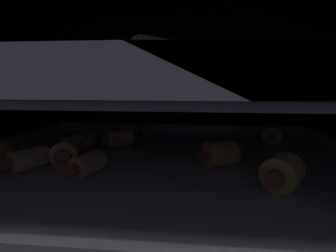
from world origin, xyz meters
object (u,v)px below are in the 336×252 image
at_px(pig_in_blanket_lower_4, 67,153).
at_px(pig_in_blanket_upper_10, 272,71).
at_px(pig_in_blanket_upper_3, 232,72).
at_px(pig_in_blanket_upper_7, 296,72).
at_px(pig_in_blanket_lower_5, 84,141).
at_px(pig_in_blanket_upper_9, 242,69).
at_px(baking_tray_upper, 167,83).
at_px(pig_in_blanket_upper_6, 9,66).
at_px(baking_tray_lower, 167,165).
at_px(pig_in_blanket_lower_8, 30,159).
at_px(pig_in_blanket_upper_0, 334,69).
at_px(pig_in_blanket_upper_1, 137,72).
at_px(pig_in_blanket_lower_0, 88,164).
at_px(oven_rack_upper, 167,90).
at_px(pig_in_blanket_lower_9, 127,130).
at_px(oven_rack_lower, 167,171).
at_px(pig_in_blanket_upper_2, 103,69).
at_px(pig_in_blanket_lower_10, 119,139).
at_px(pig_in_blanket_lower_7, 220,154).
at_px(pig_in_blanket_upper_4, 154,60).
at_px(pig_in_blanket_upper_5, 62,72).
at_px(pig_in_blanket_lower_11, 282,172).
at_px(pig_in_blanket_upper_8, 14,70).

distance_m(pig_in_blanket_lower_4, pig_in_blanket_upper_10, 0.27).
xyz_separation_m(pig_in_blanket_upper_3, pig_in_blanket_upper_7, (0.10, 0.02, 0.00)).
height_order(pig_in_blanket_lower_5, pig_in_blanket_upper_9, pig_in_blanket_upper_9).
distance_m(baking_tray_upper, pig_in_blanket_upper_6, 0.16).
height_order(baking_tray_lower, pig_in_blanket_lower_8, pig_in_blanket_lower_8).
relative_size(baking_tray_upper, pig_in_blanket_upper_0, 9.74).
height_order(pig_in_blanket_upper_1, pig_in_blanket_upper_7, same).
xyz_separation_m(pig_in_blanket_lower_0, oven_rack_upper, (0.08, 0.05, 0.08)).
bearing_deg(pig_in_blanket_lower_9, pig_in_blanket_upper_7, -2.50).
distance_m(oven_rack_lower, pig_in_blanket_lower_9, 0.16).
bearing_deg(pig_in_blanket_upper_6, pig_in_blanket_upper_2, 58.93).
bearing_deg(pig_in_blanket_upper_3, pig_in_blanket_upper_10, -69.06).
bearing_deg(pig_in_blanket_lower_4, pig_in_blanket_upper_9, 17.54).
bearing_deg(pig_in_blanket_lower_5, pig_in_blanket_lower_10, 18.87).
bearing_deg(pig_in_blanket_lower_10, pig_in_blanket_lower_8, -126.44).
relative_size(pig_in_blanket_lower_4, pig_in_blanket_upper_9, 1.00).
relative_size(pig_in_blanket_lower_4, pig_in_blanket_upper_7, 0.91).
xyz_separation_m(pig_in_blanket_lower_7, pig_in_blanket_upper_0, (0.10, -0.03, 0.10)).
bearing_deg(pig_in_blanket_upper_4, pig_in_blanket_upper_1, 106.41).
relative_size(pig_in_blanket_lower_9, pig_in_blanket_upper_2, 1.08).
xyz_separation_m(baking_tray_lower, pig_in_blanket_upper_4, (-0.00, -0.10, 0.12)).
bearing_deg(pig_in_blanket_lower_5, pig_in_blanket_upper_5, 133.40).
bearing_deg(baking_tray_upper, oven_rack_lower, -90.00).
height_order(baking_tray_lower, pig_in_blanket_lower_9, pig_in_blanket_lower_9).
height_order(pig_in_blanket_lower_0, pig_in_blanket_upper_7, pig_in_blanket_upper_7).
bearing_deg(pig_in_blanket_upper_2, pig_in_blanket_lower_11, -18.92).
bearing_deg(pig_in_blanket_lower_5, pig_in_blanket_upper_2, -41.35).
relative_size(pig_in_blanket_lower_9, oven_rack_upper, 0.10).
relative_size(oven_rack_lower, pig_in_blanket_lower_4, 11.14).
bearing_deg(pig_in_blanket_upper_8, pig_in_blanket_lower_9, 62.84).
relative_size(oven_rack_lower, pig_in_blanket_upper_9, 11.08).
xyz_separation_m(pig_in_blanket_lower_5, pig_in_blanket_upper_10, (0.26, -0.03, 0.10)).
height_order(pig_in_blanket_lower_11, pig_in_blanket_upper_4, pig_in_blanket_upper_4).
xyz_separation_m(oven_rack_upper, baking_tray_upper, (0.00, -0.00, 0.01)).
bearing_deg(pig_in_blanket_lower_10, pig_in_blanket_lower_7, -26.02).
xyz_separation_m(pig_in_blanket_lower_0, pig_in_blanket_lower_9, (-0.00, 0.18, 0.00)).
relative_size(pig_in_blanket_lower_9, pig_in_blanket_upper_5, 1.12).
distance_m(pig_in_blanket_lower_0, pig_in_blanket_upper_7, 0.34).
xyz_separation_m(pig_in_blanket_lower_0, pig_in_blanket_upper_7, (0.28, 0.17, 0.10)).
relative_size(pig_in_blanket_lower_5, pig_in_blanket_upper_10, 1.02).
xyz_separation_m(pig_in_blanket_lower_9, pig_in_blanket_upper_3, (0.18, -0.03, 0.10)).
xyz_separation_m(pig_in_blanket_lower_9, pig_in_blanket_upper_6, (-0.05, -0.22, 0.10)).
bearing_deg(baking_tray_lower, pig_in_blanket_upper_5, 149.01).
xyz_separation_m(pig_in_blanket_lower_0, pig_in_blanket_upper_4, (0.08, -0.05, 0.11)).
relative_size(pig_in_blanket_lower_7, pig_in_blanket_lower_8, 0.96).
height_order(pig_in_blanket_lower_10, baking_tray_upper, baking_tray_upper).
bearing_deg(pig_in_blanket_upper_4, pig_in_blanket_lower_4, 146.63).
distance_m(pig_in_blanket_upper_0, pig_in_blanket_upper_5, 0.39).
distance_m(pig_in_blanket_upper_0, pig_in_blanket_upper_10, 0.07).
xyz_separation_m(pig_in_blanket_lower_8, pig_in_blanket_upper_5, (-0.04, 0.15, 0.10)).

